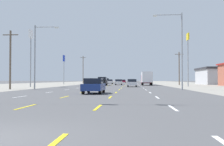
{
  "coord_description": "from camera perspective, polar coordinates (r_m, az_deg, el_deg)",
  "views": [
    {
      "loc": [
        3.33,
        -5.6,
        1.31
      ],
      "look_at": [
        -0.29,
        44.6,
        2.61
      ],
      "focal_mm": 42.92,
      "sensor_mm": 36.0,
      "label": 1
    }
  ],
  "objects": [
    {
      "name": "pole_sign_left_row_2",
      "position": [
        80.75,
        -10.21,
        2.16
      ],
      "size": [
        0.24,
        1.66,
        8.66
      ],
      "color": "gray",
      "rests_on": "ground"
    },
    {
      "name": "signal_span_wire",
      "position": [
        16.63,
        -7.75,
        13.64
      ],
      "size": [
        27.37,
        0.53,
        9.92
      ],
      "color": "brown",
      "rests_on": "ground"
    },
    {
      "name": "utility_pole_left_row_0",
      "position": [
        39.9,
        -20.85,
        2.91
      ],
      "size": [
        2.2,
        0.26,
        8.2
      ],
      "color": "brown",
      "rests_on": "ground"
    },
    {
      "name": "suv_inner_left_mid",
      "position": [
        61.95,
        -2.03,
        -1.74
      ],
      "size": [
        1.98,
        4.9,
        1.98
      ],
      "color": "black",
      "rests_on": "ground"
    },
    {
      "name": "ground_plane",
      "position": [
        71.69,
        1.46,
        -2.53
      ],
      "size": [
        572.0,
        572.0,
        0.0
      ],
      "primitive_type": "plane",
      "color": "#4C4C4F"
    },
    {
      "name": "streetlight_left_row_0",
      "position": [
        38.97,
        -15.65,
        4.26
      ],
      "size": [
        3.48,
        0.26,
        8.98
      ],
      "color": "gray",
      "rests_on": "ground"
    },
    {
      "name": "sedan_center_turn_far",
      "position": [
        70.11,
        1.42,
        -1.93
      ],
      "size": [
        1.8,
        4.5,
        1.46
      ],
      "color": "white",
      "rests_on": "ground"
    },
    {
      "name": "lot_apron_left",
      "position": [
        76.92,
        -17.3,
        -2.38
      ],
      "size": [
        28.0,
        440.0,
        0.01
      ],
      "primitive_type": "cube",
      "color": "gray",
      "rests_on": "ground"
    },
    {
      "name": "sedan_inner_right_distant_a",
      "position": [
        118.0,
        4.27,
        -1.74
      ],
      "size": [
        1.8,
        4.5,
        1.46
      ],
      "color": "silver",
      "rests_on": "ground"
    },
    {
      "name": "sedan_center_turn_distant_b",
      "position": [
        118.53,
        2.49,
        -1.75
      ],
      "size": [
        1.8,
        4.5,
        1.46
      ],
      "color": "maroon",
      "rests_on": "ground"
    },
    {
      "name": "sedan_center_turn_nearest",
      "position": [
        25.72,
        -3.88,
        -2.71
      ],
      "size": [
        1.8,
        4.5,
        1.46
      ],
      "color": "navy",
      "rests_on": "ground"
    },
    {
      "name": "utility_pole_right_row_1",
      "position": [
        69.92,
        14.11,
        1.1
      ],
      "size": [
        2.2,
        0.26,
        8.43
      ],
      "color": "brown",
      "rests_on": "ground"
    },
    {
      "name": "sedan_inner_left_farther",
      "position": [
        88.15,
        -0.43,
        -1.84
      ],
      "size": [
        1.8,
        4.5,
        1.46
      ],
      "color": "white",
      "rests_on": "ground"
    },
    {
      "name": "streetlight_right_row_0",
      "position": [
        37.34,
        14.12,
        5.72
      ],
      "size": [
        3.96,
        0.26,
        10.39
      ],
      "color": "gray",
      "rests_on": "ground"
    },
    {
      "name": "storefront_right_row_2",
      "position": [
        84.34,
        21.19,
        -0.57
      ],
      "size": [
        9.11,
        14.56,
        4.93
      ],
      "color": "#B2B2B7",
      "rests_on": "ground"
    },
    {
      "name": "box_truck_far_right_midfar",
      "position": [
        64.61,
        7.41,
        -1.0
      ],
      "size": [
        2.4,
        7.2,
        3.23
      ],
      "color": "maroon",
      "rests_on": "ground"
    },
    {
      "name": "utility_pole_left_row_2",
      "position": [
        101.72,
        -6.18,
        0.82
      ],
      "size": [
        2.2,
        0.26,
        10.34
      ],
      "color": "brown",
      "rests_on": "ground"
    },
    {
      "name": "sedan_inner_right_near",
      "position": [
        50.88,
        4.29,
        -2.1
      ],
      "size": [
        1.8,
        4.5,
        1.46
      ],
      "color": "silver",
      "rests_on": "ground"
    },
    {
      "name": "suv_far_left_farthest",
      "position": [
        110.75,
        -1.17,
        -1.63
      ],
      "size": [
        1.98,
        4.9,
        1.98
      ],
      "color": "black",
      "rests_on": "ground"
    },
    {
      "name": "lane_markings",
      "position": [
        110.16,
        2.39,
        -2.16
      ],
      "size": [
        10.64,
        227.6,
        0.01
      ],
      "color": "white",
      "rests_on": "ground"
    },
    {
      "name": "pole_sign_left_row_1",
      "position": [
        53.07,
        -16.92,
        5.66
      ],
      "size": [
        0.24,
        1.78,
        10.81
      ],
      "color": "gray",
      "rests_on": "ground"
    },
    {
      "name": "lot_apron_right",
      "position": [
        74.75,
        20.8,
        -2.38
      ],
      "size": [
        28.0,
        440.0,
        0.01
      ],
      "primitive_type": "cube",
      "color": "gray",
      "rests_on": "ground"
    },
    {
      "name": "pole_sign_right_row_1",
      "position": [
        56.59,
        15.85,
        5.09
      ],
      "size": [
        0.24,
        1.78,
        10.77
      ],
      "color": "gray",
      "rests_on": "ground"
    }
  ]
}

